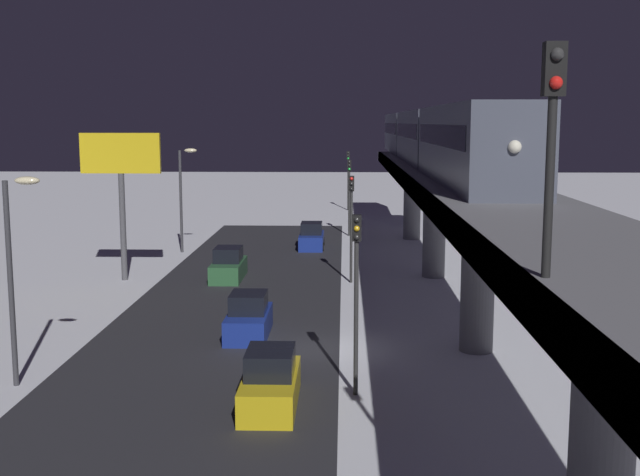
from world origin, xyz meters
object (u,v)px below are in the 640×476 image
sedan_blue_2 (249,319)px  traffic_light_near (356,278)px  rail_signal (552,119)px  sedan_yellow (270,383)px  commercial_billboard (121,168)px  traffic_light_distant (348,172)px  traffic_light_mid (351,213)px  sedan_blue (312,238)px  traffic_light_far (349,186)px  subway_train (427,135)px  sedan_green (228,266)px

sedan_blue_2 → traffic_light_near: 9.61m
rail_signal → sedan_yellow: size_ratio=0.90×
commercial_billboard → sedan_blue_2: bearing=126.0°
rail_signal → sedan_yellow: bearing=-63.8°
rail_signal → traffic_light_distant: size_ratio=0.62×
sedan_blue_2 → traffic_light_mid: size_ratio=0.65×
sedan_blue → traffic_light_far: traffic_light_far is taller
sedan_blue → traffic_light_near: (-2.90, 32.90, 3.41)m
rail_signal → subway_train: bearing=-92.9°
sedan_blue_2 → traffic_light_near: size_ratio=0.65×
traffic_light_far → commercial_billboard: size_ratio=0.72×
sedan_blue → traffic_light_near: size_ratio=0.69×
sedan_blue_2 → traffic_light_far: size_ratio=0.65×
rail_signal → traffic_light_near: rail_signal is taller
commercial_billboard → sedan_green: bearing=-175.9°
rail_signal → traffic_light_far: rail_signal is taller
sedan_yellow → traffic_light_near: (-2.90, -1.19, 3.40)m
subway_train → traffic_light_near: (5.14, 26.97, -4.45)m
sedan_blue_2 → sedan_yellow: 9.04m
rail_signal → traffic_light_near: bearing=-77.0°
traffic_light_mid → traffic_light_near: bearing=90.0°
sedan_blue_2 → sedan_green: same height
traffic_light_near → traffic_light_far: size_ratio=1.00×
sedan_yellow → traffic_light_distant: bearing=87.3°
traffic_light_distant → rail_signal: bearing=92.4°
sedan_blue_2 → sedan_green: 13.29m
sedan_yellow → commercial_billboard: 24.75m
subway_train → sedan_blue: subway_train is taller
traffic_light_near → sedan_blue: bearing=-85.0°
traffic_light_distant → sedan_green: bearing=79.0°
subway_train → traffic_light_mid: size_ratio=8.67×
sedan_yellow → rail_signal: bearing=-63.8°
commercial_billboard → traffic_light_near: bearing=124.3°
traffic_light_far → traffic_light_distant: (0.00, -19.78, 0.00)m
traffic_light_distant → traffic_light_near: bearing=90.0°
traffic_light_distant → traffic_light_far: bearing=90.0°
rail_signal → sedan_green: (10.57, -33.98, -8.80)m
sedan_blue → sedan_blue_2: (1.80, 25.23, 0.01)m
sedan_blue_2 → commercial_billboard: 16.62m
sedan_blue_2 → sedan_blue: bearing=85.9°
sedan_blue_2 → commercial_billboard: commercial_billboard is taller
sedan_yellow → traffic_light_mid: bearing=82.1°
sedan_green → traffic_light_mid: traffic_light_mid is taller
commercial_billboard → traffic_light_far: bearing=-125.5°
subway_train → sedan_blue_2: size_ratio=13.36×
sedan_blue_2 → traffic_light_mid: 13.43m
traffic_light_mid → traffic_light_far: size_ratio=1.00×
rail_signal → sedan_yellow: rail_signal is taller
traffic_light_far → traffic_light_distant: bearing=-90.0°
subway_train → sedan_yellow: subway_train is taller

